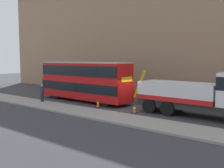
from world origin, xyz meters
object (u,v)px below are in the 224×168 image
at_px(recovery_tow_truck, 201,94).
at_px(pedestrian_onlooker, 42,93).
at_px(traffic_cone_midway, 134,109).
at_px(double_decker_bus, 84,80).
at_px(traffic_cone_near_bus, 98,104).

bearing_deg(recovery_tow_truck, pedestrian_onlooker, -164.89).
bearing_deg(traffic_cone_midway, double_decker_bus, 166.89).
height_order(pedestrian_onlooker, traffic_cone_near_bus, pedestrian_onlooker).
distance_m(double_decker_bus, traffic_cone_midway, 7.77).
height_order(double_decker_bus, traffic_cone_midway, double_decker_bus).
height_order(double_decker_bus, traffic_cone_near_bus, double_decker_bus).
relative_size(recovery_tow_truck, double_decker_bus, 0.92).
bearing_deg(traffic_cone_near_bus, double_decker_bus, 153.10).
bearing_deg(double_decker_bus, recovery_tow_truck, 1.67).
relative_size(double_decker_bus, pedestrian_onlooker, 6.49).
xyz_separation_m(pedestrian_onlooker, traffic_cone_midway, (9.74, 1.76, -0.64)).
relative_size(pedestrian_onlooker, traffic_cone_midway, 2.38).
distance_m(recovery_tow_truck, traffic_cone_midway, 5.29).
height_order(double_decker_bus, pedestrian_onlooker, double_decker_bus).
bearing_deg(double_decker_bus, traffic_cone_midway, -11.37).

